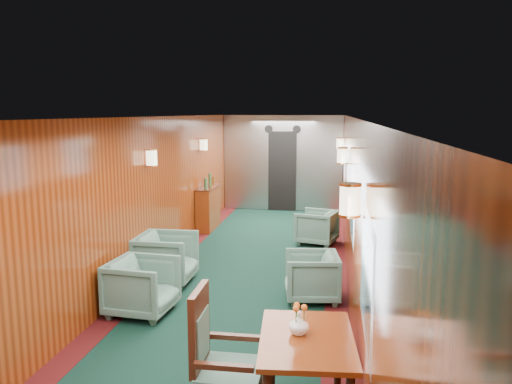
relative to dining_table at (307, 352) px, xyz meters
The scene contains 12 objects.
room 3.28m from the dining_table, 110.55° to the left, with size 12.00×12.10×2.40m.
bulkhead 8.93m from the dining_table, 97.08° to the left, with size 2.98×0.17×2.39m.
windows_right 3.30m from the dining_table, 83.01° to the left, with size 0.02×8.60×0.80m.
wall_sconces 3.84m from the dining_table, 107.44° to the left, with size 2.97×7.97×0.25m.
dining_table is the anchor object (origin of this frame).
side_chair 0.70m from the dining_table, behind, with size 0.52×0.54×1.14m.
credenza 6.94m from the dining_table, 110.56° to the left, with size 0.32×1.02×1.19m.
flower_vase 0.22m from the dining_table, 148.59° to the left, with size 0.16×0.16×0.16m, color silver.
armchair_left_near 2.91m from the dining_table, 137.07° to the left, with size 0.74×0.76×0.69m, color #1F4944.
armchair_left_far 3.82m from the dining_table, 125.30° to the left, with size 0.78×0.81×0.73m, color #1F4944.
armchair_right_near 2.78m from the dining_table, 91.70° to the left, with size 0.68×0.70×0.64m, color #1F4944.
armchair_right_far 5.65m from the dining_table, 91.21° to the left, with size 0.69×0.71×0.64m, color #1F4944.
Camera 1 is at (1.27, -6.54, 2.47)m, focal length 35.00 mm.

